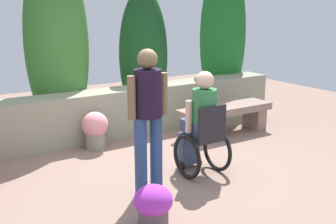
% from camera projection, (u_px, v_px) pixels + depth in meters
% --- Properties ---
extents(ground_plane, '(12.72, 12.72, 0.00)m').
position_uv_depth(ground_plane, '(169.00, 175.00, 5.32)').
color(ground_plane, '#8A6D5F').
extents(stone_retaining_wall, '(6.65, 0.51, 0.78)m').
position_uv_depth(stone_retaining_wall, '(106.00, 114.00, 6.76)').
color(stone_retaining_wall, gray).
rests_on(stone_retaining_wall, ground).
extents(hedge_backdrop, '(6.77, 1.01, 3.05)m').
position_uv_depth(hedge_backdrop, '(61.00, 46.00, 6.66)').
color(hedge_backdrop, '#1B4E0E').
rests_on(hedge_backdrop, ground).
extents(stone_bench, '(1.70, 0.47, 0.48)m').
position_uv_depth(stone_bench, '(225.00, 115.00, 6.94)').
color(stone_bench, gray).
rests_on(stone_bench, ground).
extents(person_in_wheelchair, '(0.53, 0.66, 1.33)m').
position_uv_depth(person_in_wheelchair, '(201.00, 127.00, 5.23)').
color(person_in_wheelchair, black).
rests_on(person_in_wheelchair, ground).
extents(person_standing_companion, '(0.49, 0.30, 1.65)m').
position_uv_depth(person_standing_companion, '(148.00, 113.00, 4.56)').
color(person_standing_companion, navy).
rests_on(person_standing_companion, ground).
extents(flower_pot_purple_near, '(0.39, 0.39, 0.57)m').
position_uv_depth(flower_pot_purple_near, '(95.00, 129.00, 6.24)').
color(flower_pot_purple_near, gray).
rests_on(flower_pot_purple_near, ground).
extents(flower_pot_small_foreground, '(0.38, 0.38, 0.42)m').
position_uv_depth(flower_pot_small_foreground, '(153.00, 205.00, 4.04)').
color(flower_pot_small_foreground, '#574A4F').
rests_on(flower_pot_small_foreground, ground).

